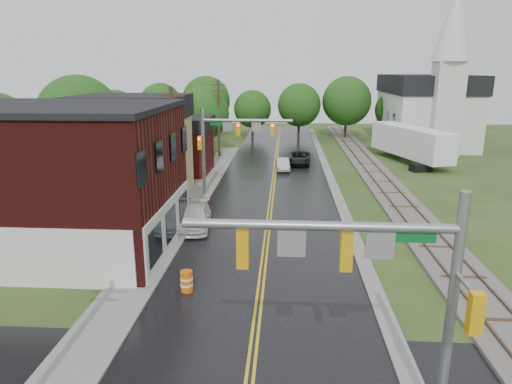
# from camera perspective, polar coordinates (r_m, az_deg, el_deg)

# --- Properties ---
(main_road) EXTENTS (10.00, 90.00, 0.02)m
(main_road) POSITION_cam_1_polar(r_m,az_deg,el_deg) (40.61, 2.11, 0.64)
(main_road) COLOR black
(main_road) RESTS_ON ground
(curb_right) EXTENTS (0.80, 70.00, 0.12)m
(curb_right) POSITION_cam_1_polar(r_m,az_deg,el_deg) (45.66, 9.09, 2.08)
(curb_right) COLOR gray
(curb_right) RESTS_ON ground
(sidewalk_left) EXTENTS (2.40, 50.00, 0.12)m
(sidewalk_left) POSITION_cam_1_polar(r_m,az_deg,el_deg) (36.51, -7.90, -1.17)
(sidewalk_left) COLOR gray
(sidewalk_left) RESTS_ON ground
(brick_building) EXTENTS (14.30, 10.30, 8.30)m
(brick_building) POSITION_cam_1_polar(r_m,az_deg,el_deg) (28.47, -24.81, 1.54)
(brick_building) COLOR #430F0E
(brick_building) RESTS_ON ground
(yellow_house) EXTENTS (8.00, 7.00, 6.40)m
(yellow_house) POSITION_cam_1_polar(r_m,az_deg,el_deg) (37.96, -14.91, 4.06)
(yellow_house) COLOR tan
(yellow_house) RESTS_ON ground
(darkred_building) EXTENTS (7.00, 6.00, 4.40)m
(darkred_building) POSITION_cam_1_polar(r_m,az_deg,el_deg) (46.36, -10.17, 5.01)
(darkred_building) COLOR #3F0F0C
(darkred_building) RESTS_ON ground
(church) EXTENTS (10.40, 18.40, 20.00)m
(church) POSITION_cam_1_polar(r_m,az_deg,el_deg) (65.96, 20.77, 10.41)
(church) COLOR silver
(church) RESTS_ON ground
(railroad) EXTENTS (3.20, 80.00, 0.30)m
(railroad) POSITION_cam_1_polar(r_m,az_deg,el_deg) (46.30, 14.78, 2.08)
(railroad) COLOR #59544C
(railroad) RESTS_ON ground
(traffic_signal_near) EXTENTS (7.34, 0.30, 7.20)m
(traffic_signal_near) POSITION_cam_1_polar(r_m,az_deg,el_deg) (12.67, 14.51, -9.54)
(traffic_signal_near) COLOR gray
(traffic_signal_near) RESTS_ON ground
(traffic_signal_far) EXTENTS (7.34, 0.43, 7.20)m
(traffic_signal_far) POSITION_cam_1_polar(r_m,az_deg,el_deg) (36.95, -3.38, 7.04)
(traffic_signal_far) COLOR gray
(traffic_signal_far) RESTS_ON ground
(utility_pole_b) EXTENTS (1.80, 0.28, 9.00)m
(utility_pole_b) POSITION_cam_1_polar(r_m,az_deg,el_deg) (32.74, -10.27, 5.33)
(utility_pole_b) COLOR #382616
(utility_pole_b) RESTS_ON ground
(utility_pole_c) EXTENTS (1.80, 0.28, 9.00)m
(utility_pole_c) POSITION_cam_1_polar(r_m,az_deg,el_deg) (54.16, -4.69, 9.32)
(utility_pole_c) COLOR #382616
(utility_pole_c) RESTS_ON ground
(tree_left_b) EXTENTS (7.60, 7.60, 9.69)m
(tree_left_b) POSITION_cam_1_polar(r_m,az_deg,el_deg) (45.56, -21.06, 8.54)
(tree_left_b) COLOR black
(tree_left_b) RESTS_ON ground
(tree_left_c) EXTENTS (6.00, 6.00, 7.65)m
(tree_left_c) POSITION_cam_1_polar(r_m,az_deg,el_deg) (51.73, -13.19, 8.47)
(tree_left_c) COLOR black
(tree_left_c) RESTS_ON ground
(tree_left_e) EXTENTS (6.40, 6.40, 8.16)m
(tree_left_e) POSITION_cam_1_polar(r_m,az_deg,el_deg) (56.34, -6.50, 9.59)
(tree_left_e) COLOR black
(tree_left_e) RESTS_ON ground
(suv_dark) EXTENTS (2.68, 5.17, 1.39)m
(suv_dark) POSITION_cam_1_polar(r_m,az_deg,el_deg) (50.37, 5.45, 4.24)
(suv_dark) COLOR black
(suv_dark) RESTS_ON ground
(sedan_silver) EXTENTS (1.59, 3.79, 1.22)m
(sedan_silver) POSITION_cam_1_polar(r_m,az_deg,el_deg) (47.32, 3.34, 3.46)
(sedan_silver) COLOR silver
(sedan_silver) RESTS_ON ground
(pickup_white) EXTENTS (2.43, 5.02, 1.41)m
(pickup_white) POSITION_cam_1_polar(r_m,az_deg,el_deg) (30.26, -7.65, -3.21)
(pickup_white) COLOR silver
(pickup_white) RESTS_ON ground
(semi_trailer) EXTENTS (6.44, 12.79, 3.94)m
(semi_trailer) POSITION_cam_1_polar(r_m,az_deg,el_deg) (53.76, 18.76, 5.96)
(semi_trailer) COLOR black
(semi_trailer) RESTS_ON ground
(construction_barrel) EXTENTS (0.67, 0.67, 1.03)m
(construction_barrel) POSITION_cam_1_polar(r_m,az_deg,el_deg) (22.05, -8.66, -10.98)
(construction_barrel) COLOR #E25C0A
(construction_barrel) RESTS_ON ground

